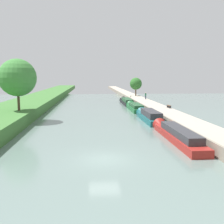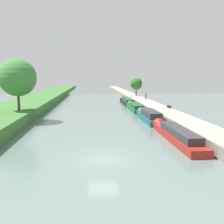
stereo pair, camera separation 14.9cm
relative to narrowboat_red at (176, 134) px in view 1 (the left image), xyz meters
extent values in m
plane|color=slate|center=(-7.93, -6.15, -0.60)|extent=(160.00, 160.00, 0.00)
cube|color=gray|center=(1.38, -6.15, -0.02)|extent=(0.25, 260.00, 1.15)
cube|color=maroon|center=(0.00, -0.60, -0.23)|extent=(1.88, 12.59, 0.73)
cube|color=#333338|center=(0.00, -1.23, 0.49)|extent=(1.54, 8.81, 0.71)
cone|color=maroon|center=(0.00, 6.25, -0.23)|extent=(1.78, 1.13, 1.78)
cube|color=#195B60|center=(-0.10, 11.83, -0.20)|extent=(2.13, 9.94, 0.79)
cube|color=#333338|center=(-0.10, 11.33, 0.63)|extent=(1.75, 6.96, 0.88)
cone|color=#195B60|center=(-0.10, 17.44, -0.20)|extent=(2.03, 1.28, 2.03)
cube|color=#1E6033|center=(-0.14, 24.43, -0.24)|extent=(2.17, 9.94, 0.71)
cube|color=#234C2D|center=(-0.14, 23.94, 0.43)|extent=(1.78, 6.96, 0.62)
cone|color=#1E6033|center=(-0.14, 30.05, -0.24)|extent=(2.06, 1.30, 2.06)
cube|color=black|center=(-0.16, 36.78, -0.28)|extent=(2.08, 12.03, 0.62)
cube|color=#234C2D|center=(-0.16, 36.18, 0.40)|extent=(1.71, 8.42, 0.74)
cone|color=black|center=(-0.16, 43.42, -0.28)|extent=(1.98, 1.25, 1.98)
cylinder|color=brown|center=(4.10, 48.92, 1.76)|extent=(0.34, 0.34, 2.51)
sphere|color=#2D6628|center=(4.10, 48.92, 3.96)|extent=(3.45, 3.45, 3.45)
cylinder|color=#4C3828|center=(-19.44, 12.81, 2.74)|extent=(0.37, 0.37, 3.30)
sphere|color=#3D7F38|center=(-19.44, 12.81, 5.88)|extent=(5.43, 5.43, 5.43)
cylinder|color=#282D42|center=(4.53, 37.26, 0.92)|extent=(0.26, 0.26, 0.82)
cylinder|color=#286647|center=(4.53, 37.26, 1.64)|extent=(0.34, 0.34, 0.62)
sphere|color=tan|center=(4.53, 37.26, 2.06)|extent=(0.22, 0.22, 0.22)
cylinder|color=black|center=(1.80, 43.24, 0.73)|extent=(0.16, 0.16, 0.45)
cube|color=#333338|center=(4.87, 18.32, 0.71)|extent=(0.40, 0.08, 0.41)
cube|color=#333338|center=(4.87, 19.52, 0.71)|extent=(0.40, 0.08, 0.41)
cube|color=brown|center=(4.87, 18.92, 0.95)|extent=(0.44, 1.50, 0.06)
camera|label=1|loc=(-9.03, -27.01, 6.07)|focal=42.82mm
camera|label=2|loc=(-8.88, -27.02, 6.07)|focal=42.82mm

